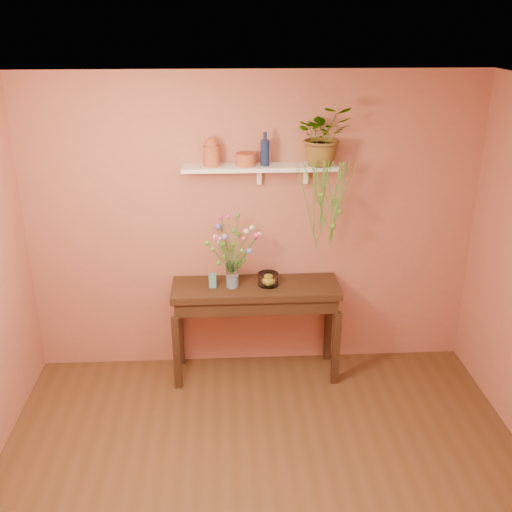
{
  "coord_description": "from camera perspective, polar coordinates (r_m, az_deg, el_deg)",
  "views": [
    {
      "loc": [
        -0.26,
        -3.01,
        3.11
      ],
      "look_at": [
        0.0,
        1.55,
        1.25
      ],
      "focal_mm": 41.85,
      "sensor_mm": 36.0,
      "label": 1
    }
  ],
  "objects": [
    {
      "name": "room",
      "position": [
        3.5,
        1.46,
        -8.04
      ],
      "size": [
        4.04,
        4.04,
        2.7
      ],
      "color": "#50311A",
      "rests_on": "ground"
    },
    {
      "name": "plant_fronds",
      "position": [
        4.99,
        6.98,
        5.1
      ],
      "size": [
        0.5,
        0.31,
        0.8
      ],
      "color": "#427D19",
      "rests_on": "wall_shelf"
    },
    {
      "name": "spider_plant",
      "position": [
        5.02,
        6.49,
        11.39
      ],
      "size": [
        0.48,
        0.42,
        0.5
      ],
      "primitive_type": "imported",
      "rotation": [
        0.0,
        0.0,
        0.08
      ],
      "color": "#427D19",
      "rests_on": "wall_shelf"
    },
    {
      "name": "terracotta_pot",
      "position": [
        5.01,
        -0.96,
        9.22
      ],
      "size": [
        0.23,
        0.23,
        0.11
      ],
      "primitive_type": "cylinder",
      "rotation": [
        0.0,
        0.0,
        -0.4
      ],
      "color": "#A95530",
      "rests_on": "wall_shelf"
    },
    {
      "name": "carton",
      "position": [
        5.21,
        -4.16,
        -2.36
      ],
      "size": [
        0.07,
        0.05,
        0.13
      ],
      "primitive_type": "cube",
      "rotation": [
        0.0,
        0.0,
        -0.08
      ],
      "color": "teal",
      "rests_on": "sideboard"
    },
    {
      "name": "glass_vase",
      "position": [
        5.19,
        -2.28,
        -2.0
      ],
      "size": [
        0.11,
        0.11,
        0.23
      ],
      "color": "white",
      "rests_on": "sideboard"
    },
    {
      "name": "lemon",
      "position": [
        5.24,
        1.19,
        -2.33
      ],
      "size": [
        0.08,
        0.08,
        0.08
      ],
      "primitive_type": "sphere",
      "color": "gold",
      "rests_on": "glass_bowl"
    },
    {
      "name": "sideboard",
      "position": [
        5.31,
        -0.03,
        -4.08
      ],
      "size": [
        1.47,
        0.47,
        0.89
      ],
      "color": "#382112",
      "rests_on": "ground"
    },
    {
      "name": "glass_bowl",
      "position": [
        5.24,
        1.17,
        -2.27
      ],
      "size": [
        0.18,
        0.18,
        0.11
      ],
      "color": "white",
      "rests_on": "sideboard"
    },
    {
      "name": "blue_bottle",
      "position": [
        4.99,
        0.86,
        9.89
      ],
      "size": [
        0.08,
        0.08,
        0.28
      ],
      "color": "#121E3F",
      "rests_on": "wall_shelf"
    },
    {
      "name": "wall_shelf",
      "position": [
        5.04,
        0.48,
        8.44
      ],
      "size": [
        1.3,
        0.24,
        0.19
      ],
      "color": "white",
      "rests_on": "room"
    },
    {
      "name": "terracotta_jug",
      "position": [
        5.0,
        -4.28,
        9.83
      ],
      "size": [
        0.18,
        0.18,
        0.23
      ],
      "color": "#A95530",
      "rests_on": "wall_shelf"
    },
    {
      "name": "bouquet",
      "position": [
        5.09,
        -2.34,
        1.25
      ],
      "size": [
        0.48,
        0.57,
        0.53
      ],
      "color": "#386B28",
      "rests_on": "glass_vase"
    }
  ]
}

